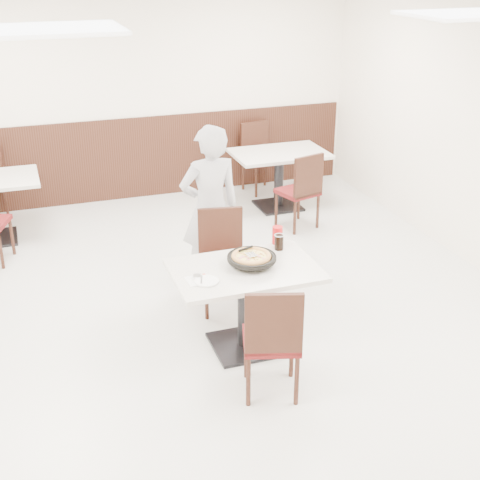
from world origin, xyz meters
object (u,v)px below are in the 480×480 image
object	(u,v)px
pizza_pan	(252,261)
diner_person	(210,209)
pizza	(251,258)
cola_glass	(279,243)
side_plate	(207,281)
bg_chair_right_far	(261,159)
bg_chair_right_near	(298,190)
chair_far	(223,263)
chair_near	(271,338)
red_cup	(277,235)
main_table	(245,308)
bg_table_right	(279,180)

from	to	relation	value
pizza_pan	diner_person	world-z (taller)	diner_person
pizza	cola_glass	world-z (taller)	cola_glass
pizza	side_plate	bearing A→B (deg)	-157.56
pizza_pan	bg_chair_right_far	size ratio (longest dim) A/B	0.38
pizza	bg_chair_right_far	world-z (taller)	bg_chair_right_far
diner_person	bg_chair_right_far	bearing A→B (deg)	-124.21
bg_chair_right_near	diner_person	bearing A→B (deg)	-157.50
chair_far	pizza_pan	world-z (taller)	chair_far
chair_near	bg_chair_right_near	bearing A→B (deg)	80.25
red_cup	pizza_pan	bearing A→B (deg)	-136.54
pizza	side_plate	distance (m)	0.48
diner_person	cola_glass	bearing A→B (deg)	106.56
main_table	diner_person	world-z (taller)	diner_person
bg_table_right	bg_chair_right_near	bearing A→B (deg)	-93.36
pizza_pan	bg_chair_right_near	world-z (taller)	bg_chair_right_near
bg_table_right	bg_chair_right_far	xyz separation A→B (m)	(-0.00, 0.65, 0.10)
pizza	bg_chair_right_near	xyz separation A→B (m)	(1.42, 2.29, -0.34)
chair_near	bg_chair_right_far	size ratio (longest dim) A/B	1.00
chair_near	side_plate	bearing A→B (deg)	141.07
main_table	bg_table_right	distance (m)	3.41
main_table	bg_chair_right_near	world-z (taller)	bg_chair_right_near
pizza	bg_chair_right_far	size ratio (longest dim) A/B	0.33
cola_glass	bg_table_right	distance (m)	3.04
cola_glass	diner_person	bearing A→B (deg)	110.31
pizza_pan	red_cup	xyz separation A→B (m)	(0.37, 0.35, 0.04)
chair_near	bg_chair_right_near	xyz separation A→B (m)	(1.51, 2.99, 0.00)
pizza	red_cup	world-z (taller)	red_cup
chair_near	bg_table_right	size ratio (longest dim) A/B	0.79
pizza	bg_table_right	bearing A→B (deg)	63.93
chair_near	bg_chair_right_near	size ratio (longest dim) A/B	1.00
side_plate	red_cup	bearing A→B (deg)	32.52
chair_near	pizza	distance (m)	0.78
bg_table_right	bg_chair_right_near	xyz separation A→B (m)	(-0.04, -0.70, 0.10)
side_plate	cola_glass	bearing A→B (deg)	26.83
chair_near	red_cup	distance (m)	1.18
pizza_pan	bg_chair_right_far	xyz separation A→B (m)	(1.46, 3.66, -0.32)
side_plate	red_cup	xyz separation A→B (m)	(0.80, 0.51, 0.07)
chair_far	pizza_pan	distance (m)	0.74
chair_near	chair_far	xyz separation A→B (m)	(0.05, 1.35, 0.00)
cola_glass	pizza	bearing A→B (deg)	-147.86
main_table	pizza	xyz separation A→B (m)	(0.07, 0.05, 0.44)
bg_chair_right_near	chair_near	bearing A→B (deg)	-132.98
bg_table_right	bg_chair_right_far	world-z (taller)	bg_chair_right_far
pizza	side_plate	xyz separation A→B (m)	(-0.44, -0.18, -0.05)
chair_far	bg_table_right	world-z (taller)	chair_far
main_table	pizza	size ratio (longest dim) A/B	3.78
main_table	diner_person	bearing A→B (deg)	87.13
pizza_pan	cola_glass	size ratio (longest dim) A/B	2.80
pizza_pan	red_cup	distance (m)	0.51
pizza_pan	cola_glass	bearing A→B (deg)	34.01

